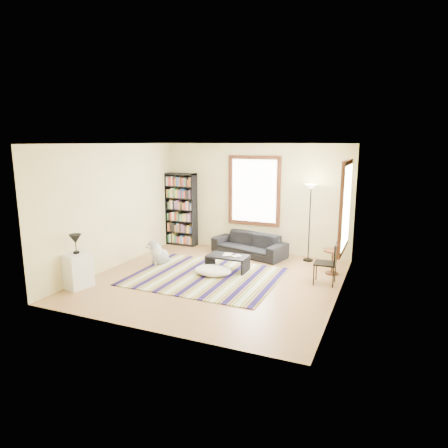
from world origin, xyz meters
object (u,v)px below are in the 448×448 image
at_px(side_table, 332,262).
at_px(dog, 160,252).
at_px(floor_cushion, 213,271).
at_px(folding_chair, 325,263).
at_px(bookshelf, 181,209).
at_px(floor_lamp, 309,223).
at_px(white_cabinet, 78,270).
at_px(sofa, 249,244).
at_px(coffee_table, 228,263).

xyz_separation_m(side_table, dog, (-3.85, -0.84, 0.03)).
distance_m(floor_cushion, folding_chair, 2.37).
xyz_separation_m(bookshelf, floor_lamp, (3.61, -0.17, -0.07)).
height_order(bookshelf, side_table, bookshelf).
bearing_deg(floor_lamp, side_table, -49.24).
relative_size(white_cabinet, dog, 1.17).
bearing_deg(sofa, side_table, -2.37).
relative_size(sofa, bookshelf, 0.96).
bearing_deg(white_cabinet, side_table, 43.01).
relative_size(folding_chair, white_cabinet, 1.23).
bearing_deg(bookshelf, folding_chair, -21.26).
relative_size(bookshelf, floor_lamp, 1.08).
bearing_deg(side_table, floor_lamp, 130.76).
distance_m(coffee_table, white_cabinet, 3.14).
distance_m(floor_cushion, floor_lamp, 2.66).
distance_m(coffee_table, folding_chair, 2.14).
relative_size(coffee_table, floor_lamp, 0.48).
relative_size(side_table, dog, 0.90).
xyz_separation_m(floor_lamp, folding_chair, (0.63, -1.48, -0.50)).
bearing_deg(coffee_table, folding_chair, 0.66).
height_order(sofa, bookshelf, bookshelf).
xyz_separation_m(sofa, floor_lamp, (1.49, 0.10, 0.65)).
distance_m(sofa, floor_lamp, 1.63).
distance_m(floor_lamp, side_table, 1.24).
xyz_separation_m(floor_cushion, white_cabinet, (-2.14, -1.72, 0.25)).
bearing_deg(bookshelf, sofa, -7.26).
bearing_deg(folding_chair, white_cabinet, -156.42).
xyz_separation_m(coffee_table, side_table, (2.18, 0.71, 0.09)).
bearing_deg(white_cabinet, folding_chair, 36.55).
distance_m(folding_chair, dog, 3.80).
relative_size(sofa, coffee_table, 2.13).
distance_m(side_table, dog, 3.94).
bearing_deg(coffee_table, dog, -175.50).
height_order(coffee_table, folding_chair, folding_chair).
bearing_deg(sofa, white_cabinet, -108.22).
bearing_deg(sofa, dog, -122.21).
bearing_deg(coffee_table, floor_cushion, -115.13).
bearing_deg(floor_lamp, sofa, -176.15).
bearing_deg(floor_cushion, dog, 170.22).
xyz_separation_m(sofa, coffee_table, (-0.01, -1.40, -0.10)).
bearing_deg(side_table, folding_chair, -94.16).
xyz_separation_m(coffee_table, floor_lamp, (1.49, 1.50, 0.75)).
xyz_separation_m(coffee_table, folding_chair, (2.13, 0.02, 0.25)).
relative_size(coffee_table, white_cabinet, 1.29).
height_order(floor_cushion, floor_lamp, floor_lamp).
bearing_deg(folding_chair, coffee_table, 178.60).
bearing_deg(side_table, coffee_table, -161.90).
height_order(floor_cushion, dog, dog).
bearing_deg(bookshelf, side_table, -12.64).
distance_m(bookshelf, floor_lamp, 3.61).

